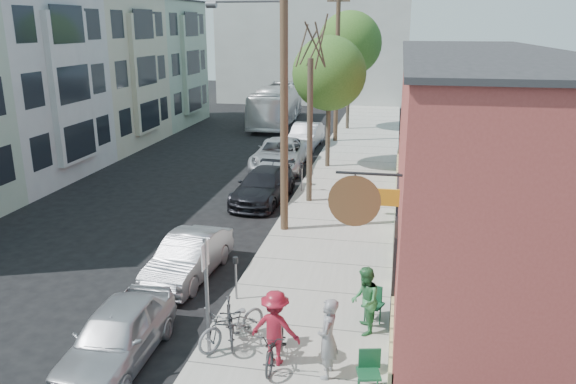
% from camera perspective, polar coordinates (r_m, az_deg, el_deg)
% --- Properties ---
extents(ground, '(120.00, 120.00, 0.00)m').
position_cam_1_polar(ground, '(17.34, -11.64, -9.00)').
color(ground, black).
extents(sidewalk, '(4.50, 58.00, 0.15)m').
position_cam_1_polar(sidewalk, '(26.46, 6.14, 0.50)').
color(sidewalk, '#A7A59A').
rests_on(sidewalk, ground).
extents(cafe_building, '(6.60, 20.20, 6.61)m').
position_cam_1_polar(cafe_building, '(19.94, 18.54, 3.92)').
color(cafe_building, '#963D37').
rests_on(cafe_building, ground).
extents(apartment_row, '(6.30, 32.00, 9.00)m').
position_cam_1_polar(apartment_row, '(33.79, -21.91, 10.58)').
color(apartment_row, '#98AD92').
rests_on(apartment_row, ground).
extents(end_cap_building, '(18.00, 8.00, 12.00)m').
position_cam_1_polar(end_cap_building, '(56.96, 2.77, 15.28)').
color(end_cap_building, '#B7B9B3').
rests_on(end_cap_building, ground).
extents(sign_post, '(0.07, 0.45, 2.80)m').
position_cam_1_polar(sign_post, '(12.82, -8.29, -9.33)').
color(sign_post, slate).
rests_on(sign_post, sidewalk).
extents(parking_meter_near, '(0.14, 0.14, 1.24)m').
position_cam_1_polar(parking_meter_near, '(15.45, -5.33, -8.00)').
color(parking_meter_near, slate).
rests_on(parking_meter_near, sidewalk).
extents(parking_meter_far, '(0.14, 0.14, 1.24)m').
position_cam_1_polar(parking_meter_far, '(25.25, 1.42, 1.94)').
color(parking_meter_far, slate).
rests_on(parking_meter_far, sidewalk).
extents(utility_pole_near, '(3.57, 0.28, 10.00)m').
position_cam_1_polar(utility_pole_near, '(19.60, -0.58, 10.82)').
color(utility_pole_near, '#503A28').
rests_on(utility_pole_near, sidewalk).
extents(utility_pole_far, '(1.80, 0.28, 10.00)m').
position_cam_1_polar(utility_pole_far, '(36.02, 5.02, 13.35)').
color(utility_pole_far, '#503A28').
rests_on(utility_pole_far, sidewalk).
extents(tree_bare, '(0.24, 0.24, 5.96)m').
position_cam_1_polar(tree_bare, '(23.37, 2.22, 6.13)').
color(tree_bare, '#44392C').
rests_on(tree_bare, sidewalk).
extents(tree_leafy_mid, '(3.78, 3.78, 6.75)m').
position_cam_1_polar(tree_leafy_mid, '(29.25, 4.21, 11.91)').
color(tree_leafy_mid, '#44392C').
rests_on(tree_leafy_mid, sidewalk).
extents(tree_leafy_far, '(4.44, 4.44, 8.19)m').
position_cam_1_polar(tree_leafy_far, '(40.54, 6.29, 14.77)').
color(tree_leafy_far, '#44392C').
rests_on(tree_leafy_far, sidewalk).
extents(patio_chair_a, '(0.65, 0.65, 0.88)m').
position_cam_1_polar(patio_chair_a, '(14.69, 8.63, -11.22)').
color(patio_chair_a, '#134529').
rests_on(patio_chair_a, sidewalk).
extents(patio_chair_b, '(0.60, 0.60, 0.88)m').
position_cam_1_polar(patio_chair_b, '(12.13, 8.19, -17.78)').
color(patio_chair_b, '#134529').
rests_on(patio_chair_b, sidewalk).
extents(patron_grey, '(0.47, 0.68, 1.80)m').
position_cam_1_polar(patron_grey, '(12.28, 4.06, -14.60)').
color(patron_grey, slate).
rests_on(patron_grey, sidewalk).
extents(patron_green, '(0.73, 0.89, 1.70)m').
position_cam_1_polar(patron_green, '(13.95, 7.82, -10.88)').
color(patron_green, '#317C45').
rests_on(patron_green, sidewalk).
extents(cyclist, '(1.21, 0.80, 1.74)m').
position_cam_1_polar(cyclist, '(12.68, -1.31, -13.61)').
color(cyclist, maroon).
rests_on(cyclist, sidewalk).
extents(cyclist_bike, '(0.60, 1.72, 0.90)m').
position_cam_1_polar(cyclist_bike, '(12.90, -1.29, -15.22)').
color(cyclist_bike, black).
rests_on(cyclist_bike, sidewalk).
extents(parked_bike_a, '(1.04, 1.75, 1.02)m').
position_cam_1_polar(parked_bike_a, '(13.70, -5.93, -12.97)').
color(parked_bike_a, black).
rests_on(parked_bike_a, sidewalk).
extents(parked_bike_b, '(1.65, 2.01, 1.03)m').
position_cam_1_polar(parked_bike_b, '(13.60, -5.68, -13.18)').
color(parked_bike_b, slate).
rests_on(parked_bike_b, sidewalk).
extents(car_0, '(1.72, 4.04, 1.36)m').
position_cam_1_polar(car_0, '(13.65, -16.94, -13.68)').
color(car_0, '#AAACB2').
rests_on(car_0, ground).
extents(car_1, '(1.68, 4.12, 1.33)m').
position_cam_1_polar(car_1, '(17.32, -10.08, -6.53)').
color(car_1, gray).
rests_on(car_1, ground).
extents(car_2, '(2.30, 4.90, 1.38)m').
position_cam_1_polar(car_2, '(24.30, -2.51, 0.62)').
color(car_2, black).
rests_on(car_2, ground).
extents(car_3, '(2.80, 5.73, 1.57)m').
position_cam_1_polar(car_3, '(29.76, -0.82, 3.83)').
color(car_3, '#B5B8BE').
rests_on(car_3, ground).
extents(car_4, '(1.79, 4.58, 1.49)m').
position_cam_1_polar(car_4, '(35.05, 1.81, 5.73)').
color(car_4, '#9C9CA3').
rests_on(car_4, ground).
extents(bus, '(2.73, 10.48, 2.90)m').
position_cam_1_polar(bus, '(43.38, -1.19, 8.81)').
color(bus, white).
rests_on(bus, ground).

